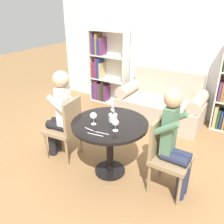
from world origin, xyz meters
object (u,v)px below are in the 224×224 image
at_px(person_left, 60,112).
at_px(wine_glass_right, 115,123).
at_px(chair_right, 166,153).
at_px(person_right, 175,143).
at_px(couch, 161,105).
at_px(wine_glass_left, 93,116).
at_px(chair_left, 66,126).
at_px(flower_vase, 113,116).
at_px(bookshelf_left, 105,69).

relative_size(person_left, wine_glass_right, 8.97).
bearing_deg(chair_right, person_right, -91.06).
relative_size(couch, wine_glass_left, 10.09).
height_order(chair_left, person_right, person_right).
xyz_separation_m(chair_right, wine_glass_right, (-0.54, -0.22, 0.34)).
bearing_deg(flower_vase, bookshelf_left, 125.48).
bearing_deg(wine_glass_left, chair_left, 168.55).
xyz_separation_m(wine_glass_left, wine_glass_right, (0.30, 0.00, -0.01)).
bearing_deg(person_right, couch, 26.17).
xyz_separation_m(couch, chair_left, (-0.70, -1.82, 0.18)).
bearing_deg(chair_left, flower_vase, 90.02).
bearing_deg(flower_vase, person_left, -173.72).
distance_m(couch, wine_glass_right, 2.00).
relative_size(chair_right, wine_glass_right, 6.33).
bearing_deg(couch, flower_vase, -89.58).
distance_m(bookshelf_left, flower_vase, 2.47).
relative_size(couch, chair_right, 1.70).
xyz_separation_m(bookshelf_left, chair_left, (0.72, -2.08, -0.23)).
bearing_deg(couch, wine_glass_right, -85.30).
relative_size(chair_right, wine_glass_left, 5.92).
xyz_separation_m(chair_left, chair_right, (1.39, 0.11, 0.00)).
height_order(couch, wine_glass_left, couch).
bearing_deg(person_left, flower_vase, 90.46).
height_order(person_left, wine_glass_right, person_left).
distance_m(wine_glass_left, wine_glass_right, 0.30).
xyz_separation_m(couch, flower_vase, (0.01, -1.75, 0.48)).
distance_m(couch, wine_glass_left, 2.01).
xyz_separation_m(person_left, person_right, (1.57, 0.12, -0.03)).
xyz_separation_m(couch, wine_glass_left, (-0.14, -1.93, 0.53)).
bearing_deg(person_left, bookshelf_left, -168.87).
distance_m(couch, bookshelf_left, 1.50).
bearing_deg(wine_glass_right, chair_left, 172.58).
distance_m(chair_right, flower_vase, 0.75).
bearing_deg(flower_vase, chair_right, 2.87).
height_order(chair_right, wine_glass_left, chair_right).
distance_m(chair_left, wine_glass_right, 0.93).
height_order(bookshelf_left, person_right, bookshelf_left).
relative_size(couch, flower_vase, 7.50).
distance_m(couch, chair_right, 1.86).
bearing_deg(chair_left, chair_right, 88.57).
bearing_deg(wine_glass_left, couch, 85.76).
bearing_deg(person_left, couch, 151.11).
relative_size(bookshelf_left, person_right, 1.22).
height_order(chair_left, flower_vase, flower_vase).
relative_size(bookshelf_left, flower_vase, 7.54).
xyz_separation_m(chair_left, person_left, (-0.08, -0.01, 0.20)).
xyz_separation_m(couch, bookshelf_left, (-1.42, 0.27, 0.41)).
relative_size(bookshelf_left, wine_glass_right, 10.85).
xyz_separation_m(couch, person_left, (-0.78, -1.83, 0.38)).
relative_size(chair_left, chair_right, 1.00).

